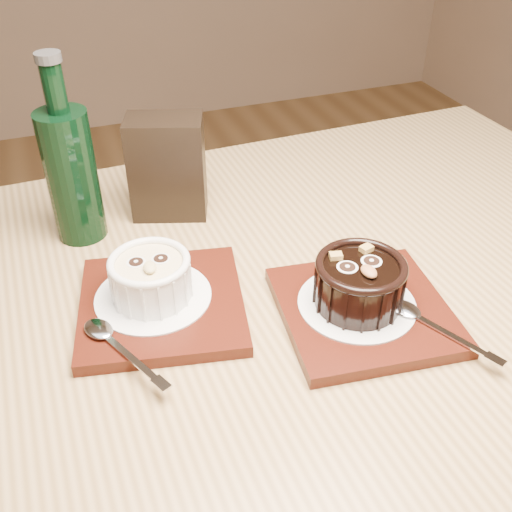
{
  "coord_description": "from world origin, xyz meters",
  "views": [
    {
      "loc": [
        -0.05,
        -0.32,
        1.2
      ],
      "look_at": [
        0.13,
        0.17,
        0.81
      ],
      "focal_mm": 42.0,
      "sensor_mm": 36.0,
      "label": 1
    }
  ],
  "objects_px": {
    "condiment_stand": "(167,167)",
    "tray_right": "(364,311)",
    "ramekin_white": "(151,276)",
    "green_bottle": "(71,171)",
    "tray_left": "(162,305)",
    "ramekin_dark": "(360,281)",
    "table": "(256,362)"
  },
  "relations": [
    {
      "from": "ramekin_white",
      "to": "ramekin_dark",
      "type": "relative_size",
      "value": 0.91
    },
    {
      "from": "table",
      "to": "ramekin_white",
      "type": "height_order",
      "value": "ramekin_white"
    },
    {
      "from": "table",
      "to": "ramekin_dark",
      "type": "height_order",
      "value": "ramekin_dark"
    },
    {
      "from": "table",
      "to": "ramekin_white",
      "type": "distance_m",
      "value": 0.18
    },
    {
      "from": "condiment_stand",
      "to": "ramekin_white",
      "type": "bearing_deg",
      "value": -109.1
    },
    {
      "from": "green_bottle",
      "to": "tray_left",
      "type": "bearing_deg",
      "value": -71.24
    },
    {
      "from": "ramekin_dark",
      "to": "condiment_stand",
      "type": "relative_size",
      "value": 0.7
    },
    {
      "from": "ramekin_dark",
      "to": "green_bottle",
      "type": "xyz_separation_m",
      "value": [
        -0.26,
        0.27,
        0.05
      ]
    },
    {
      "from": "tray_left",
      "to": "condiment_stand",
      "type": "relative_size",
      "value": 1.29
    },
    {
      "from": "table",
      "to": "green_bottle",
      "type": "relative_size",
      "value": 5.09
    },
    {
      "from": "table",
      "to": "tray_left",
      "type": "bearing_deg",
      "value": 163.34
    },
    {
      "from": "tray_right",
      "to": "green_bottle",
      "type": "bearing_deg",
      "value": 134.53
    },
    {
      "from": "condiment_stand",
      "to": "tray_right",
      "type": "bearing_deg",
      "value": -62.94
    },
    {
      "from": "table",
      "to": "tray_right",
      "type": "bearing_deg",
      "value": -28.32
    },
    {
      "from": "tray_left",
      "to": "ramekin_dark",
      "type": "relative_size",
      "value": 1.84
    },
    {
      "from": "table",
      "to": "tray_left",
      "type": "height_order",
      "value": "tray_left"
    },
    {
      "from": "tray_left",
      "to": "green_bottle",
      "type": "distance_m",
      "value": 0.22
    },
    {
      "from": "table",
      "to": "ramekin_dark",
      "type": "bearing_deg",
      "value": -27.74
    },
    {
      "from": "ramekin_dark",
      "to": "table",
      "type": "bearing_deg",
      "value": 151.09
    },
    {
      "from": "tray_left",
      "to": "condiment_stand",
      "type": "xyz_separation_m",
      "value": [
        0.06,
        0.2,
        0.06
      ]
    },
    {
      "from": "ramekin_white",
      "to": "tray_right",
      "type": "xyz_separation_m",
      "value": [
        0.21,
        -0.09,
        -0.04
      ]
    },
    {
      "from": "condiment_stand",
      "to": "table",
      "type": "bearing_deg",
      "value": -79.83
    },
    {
      "from": "tray_right",
      "to": "condiment_stand",
      "type": "height_order",
      "value": "condiment_stand"
    },
    {
      "from": "ramekin_white",
      "to": "tray_right",
      "type": "relative_size",
      "value": 0.5
    },
    {
      "from": "table",
      "to": "condiment_stand",
      "type": "relative_size",
      "value": 8.74
    },
    {
      "from": "tray_left",
      "to": "green_bottle",
      "type": "relative_size",
      "value": 0.75
    },
    {
      "from": "table",
      "to": "green_bottle",
      "type": "height_order",
      "value": "green_bottle"
    },
    {
      "from": "tray_right",
      "to": "ramekin_white",
      "type": "bearing_deg",
      "value": 156.14
    },
    {
      "from": "table",
      "to": "tray_left",
      "type": "distance_m",
      "value": 0.14
    },
    {
      "from": "ramekin_white",
      "to": "condiment_stand",
      "type": "bearing_deg",
      "value": 77.27
    },
    {
      "from": "tray_right",
      "to": "ramekin_dark",
      "type": "height_order",
      "value": "ramekin_dark"
    },
    {
      "from": "ramekin_dark",
      "to": "ramekin_white",
      "type": "bearing_deg",
      "value": 155.42
    }
  ]
}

